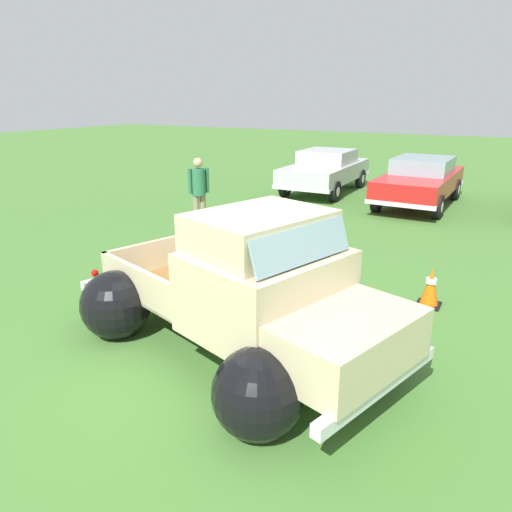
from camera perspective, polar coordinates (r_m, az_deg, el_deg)
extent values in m
plane|color=#477A33|center=(6.42, -3.03, -10.76)|extent=(80.00, 80.00, 0.00)
cylinder|color=black|center=(5.98, 12.71, -9.45)|extent=(0.79, 0.43, 0.76)
cylinder|color=silver|center=(5.98, 12.71, -9.45)|extent=(0.40, 0.32, 0.34)
cylinder|color=black|center=(4.81, 0.49, -16.49)|extent=(0.79, 0.43, 0.76)
cylinder|color=silver|center=(4.81, 0.49, -16.49)|extent=(0.40, 0.32, 0.34)
cylinder|color=black|center=(7.71, -4.74, -2.48)|extent=(0.79, 0.43, 0.76)
cylinder|color=silver|center=(7.71, -4.74, -2.48)|extent=(0.40, 0.32, 0.34)
cylinder|color=black|center=(6.84, -16.17, -6.03)|extent=(0.79, 0.43, 0.76)
cylinder|color=silver|center=(6.84, -16.17, -6.03)|extent=(0.40, 0.32, 0.34)
sphere|color=black|center=(7.71, -4.47, -1.97)|extent=(1.20, 1.20, 0.96)
sphere|color=black|center=(6.80, -16.59, -5.68)|extent=(1.20, 1.20, 0.96)
cube|color=olive|center=(6.86, -8.30, -3.90)|extent=(2.41, 2.07, 0.04)
cube|color=beige|center=(7.20, -3.67, -0.70)|extent=(1.98, 0.68, 0.50)
cube|color=beige|center=(6.42, -13.69, -3.66)|extent=(1.98, 0.68, 0.50)
cube|color=beige|center=(6.06, -2.93, -4.52)|extent=(0.53, 1.50, 0.50)
cube|color=beige|center=(7.56, -12.75, -0.16)|extent=(0.53, 1.50, 0.50)
cube|color=beige|center=(5.55, 1.20, -4.19)|extent=(1.88, 2.05, 0.95)
cube|color=beige|center=(5.39, 0.50, 2.98)|extent=(1.55, 1.81, 0.45)
cube|color=#8CADB7|center=(4.97, 5.69, 1.29)|extent=(0.57, 1.44, 0.38)
cube|color=beige|center=(5.02, 9.78, -9.61)|extent=(1.67, 1.91, 0.55)
sphere|color=black|center=(5.98, 12.90, -9.01)|extent=(1.15, 1.15, 0.92)
sphere|color=black|center=(4.77, 0.22, -16.24)|extent=(1.15, 1.15, 0.92)
cube|color=silver|center=(7.92, -13.75, -1.77)|extent=(0.69, 1.93, 0.14)
cube|color=silver|center=(4.94, 14.74, -15.02)|extent=(0.69, 1.93, 0.14)
sphere|color=red|center=(8.22, -8.97, 0.64)|extent=(0.14, 0.14, 0.11)
sphere|color=red|center=(7.49, -18.89, -1.97)|extent=(0.14, 0.14, 0.11)
cylinder|color=black|center=(15.18, 9.53, 7.69)|extent=(0.21, 0.66, 0.66)
cylinder|color=silver|center=(15.18, 9.53, 7.69)|extent=(0.22, 0.30, 0.30)
cylinder|color=black|center=(15.81, 3.53, 8.35)|extent=(0.21, 0.66, 0.66)
cylinder|color=silver|center=(15.81, 3.53, 8.35)|extent=(0.22, 0.30, 0.30)
cylinder|color=black|center=(17.79, 12.51, 9.10)|extent=(0.21, 0.66, 0.66)
cylinder|color=silver|center=(17.79, 12.51, 9.10)|extent=(0.22, 0.30, 0.30)
cylinder|color=black|center=(18.33, 7.24, 9.66)|extent=(0.21, 0.66, 0.66)
cylinder|color=silver|center=(18.33, 7.24, 9.66)|extent=(0.22, 0.30, 0.30)
cube|color=silver|center=(16.69, 8.34, 10.04)|extent=(1.93, 4.37, 0.55)
cube|color=silver|center=(16.79, 8.63, 11.80)|extent=(1.65, 1.85, 0.45)
cube|color=silver|center=(18.72, 10.61, 10.06)|extent=(1.92, 0.14, 0.12)
cube|color=silver|center=(14.78, 5.40, 8.05)|extent=(1.92, 0.14, 0.12)
cylinder|color=black|center=(13.73, 21.17, 5.55)|extent=(0.21, 0.66, 0.66)
cylinder|color=silver|center=(13.73, 21.17, 5.55)|extent=(0.22, 0.30, 0.30)
cylinder|color=black|center=(14.09, 14.39, 6.53)|extent=(0.21, 0.66, 0.66)
cylinder|color=silver|center=(14.09, 14.39, 6.53)|extent=(0.22, 0.30, 0.30)
cylinder|color=black|center=(16.60, 23.00, 7.41)|extent=(0.21, 0.66, 0.66)
cylinder|color=silver|center=(16.60, 23.00, 7.41)|extent=(0.22, 0.30, 0.30)
cylinder|color=black|center=(16.90, 17.31, 8.22)|extent=(0.21, 0.66, 0.66)
cylinder|color=silver|center=(16.90, 17.31, 8.22)|extent=(0.22, 0.30, 0.30)
cube|color=red|center=(15.24, 19.19, 8.40)|extent=(1.91, 4.64, 0.55)
cube|color=#8CADB7|center=(15.34, 19.54, 10.33)|extent=(1.61, 1.97, 0.45)
cube|color=silver|center=(17.47, 20.69, 8.58)|extent=(1.87, 0.14, 0.12)
cube|color=silver|center=(13.11, 16.98, 5.96)|extent=(1.87, 0.14, 0.12)
cylinder|color=gray|center=(11.93, -6.42, 5.36)|extent=(0.21, 0.21, 0.86)
cylinder|color=gray|center=(11.89, -7.21, 5.28)|extent=(0.21, 0.21, 0.86)
cylinder|color=#2D724C|center=(11.76, -6.95, 8.87)|extent=(0.48, 0.48, 0.64)
cylinder|color=#2D724C|center=(11.82, -5.92, 9.11)|extent=(0.13, 0.13, 0.61)
cylinder|color=#2D724C|center=(11.70, -8.01, 8.94)|extent=(0.13, 0.13, 0.61)
sphere|color=#DBAD84|center=(11.70, -7.05, 11.13)|extent=(0.33, 0.33, 0.23)
cube|color=black|center=(8.77, -2.09, -2.30)|extent=(0.36, 0.36, 0.03)
cone|color=orange|center=(8.66, -2.11, -0.35)|extent=(0.28, 0.28, 0.60)
cylinder|color=white|center=(8.63, -2.12, 0.21)|extent=(0.17, 0.17, 0.08)
cube|color=black|center=(8.04, 20.12, -5.52)|extent=(0.36, 0.36, 0.03)
cone|color=orange|center=(7.92, 20.37, -3.43)|extent=(0.28, 0.28, 0.60)
cylinder|color=white|center=(7.89, 20.44, -2.83)|extent=(0.17, 0.17, 0.08)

